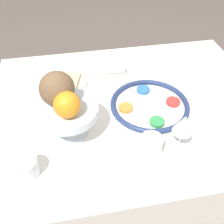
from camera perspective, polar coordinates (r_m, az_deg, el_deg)
ground_plane at (r=1.66m, az=3.02°, el=-17.78°), size 8.00×8.00×0.00m
dining_table at (r=1.34m, az=3.61°, el=-10.06°), size 1.13×0.88×0.74m
seder_plate at (r=1.04m, az=8.17°, el=1.48°), size 0.31×0.31×0.03m
wine_glass at (r=0.86m, az=15.35°, el=-2.79°), size 0.07×0.07×0.14m
fruit_stand at (r=0.89m, az=-9.57°, el=-0.18°), size 0.21×0.21×0.12m
orange_fruit at (r=0.82m, az=-9.76°, el=1.56°), size 0.09×0.09×0.09m
coconut at (r=0.86m, az=-11.88°, el=4.98°), size 0.12×0.12×0.12m
bread_plate at (r=1.18m, az=-9.98°, el=6.48°), size 0.19×0.19×0.02m
napkin_roll at (r=1.23m, az=-0.78°, el=9.36°), size 0.16×0.07×0.04m
cup_near at (r=0.88m, az=8.73°, el=-7.09°), size 0.08×0.08×0.07m
cup_mid at (r=0.86m, az=-18.19°, el=-11.44°), size 0.08×0.08×0.07m
spoon at (r=1.26m, az=-1.99°, el=9.63°), size 0.17×0.08×0.01m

